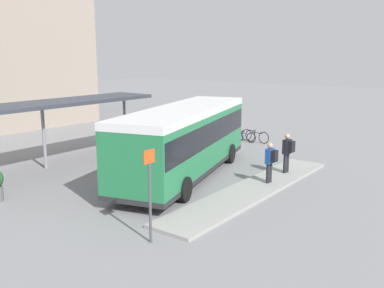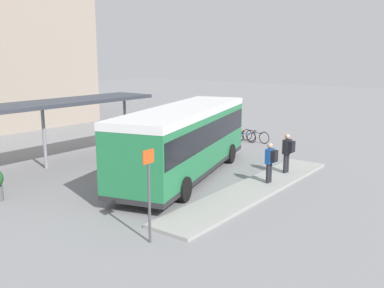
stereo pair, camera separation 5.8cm
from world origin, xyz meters
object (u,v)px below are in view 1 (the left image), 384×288
bicycle_black (257,137)px  bicycle_red (239,134)px  city_bus (185,137)px  platform_sign (150,192)px  pedestrian_waiting (271,160)px  pedestrian_companion (288,151)px  bicycle_blue (245,137)px

bicycle_black → bicycle_red: (0.16, 1.38, -0.01)m
city_bus → bicycle_black: bearing=-9.0°
city_bus → bicycle_black: city_bus is taller
bicycle_black → platform_sign: size_ratio=0.63×
platform_sign → pedestrian_waiting: bearing=-1.6°
pedestrian_waiting → platform_sign: 7.21m
bicycle_black → platform_sign: 15.62m
pedestrian_companion → bicycle_red: size_ratio=1.05×
city_bus → platform_sign: city_bus is taller
bicycle_black → platform_sign: (-14.88, -4.61, 1.18)m
city_bus → pedestrian_companion: size_ratio=5.83×
bicycle_red → platform_sign: platform_sign is taller
pedestrian_waiting → bicycle_black: (7.69, 4.81, -0.72)m
bicycle_black → bicycle_blue: bicycle_black is taller
city_bus → bicycle_black: (8.77, 1.12, -1.47)m
bicycle_black → bicycle_red: bearing=178.8°
city_bus → bicycle_red: (8.92, 2.50, -1.47)m
city_bus → pedestrian_waiting: bearing=-90.0°
bicycle_black → bicycle_blue: size_ratio=1.16×
pedestrian_companion → bicycle_black: (5.79, 4.71, -0.77)m
platform_sign → bicycle_black: bearing=17.2°
pedestrian_waiting → bicycle_blue: bearing=-52.6°
city_bus → pedestrian_waiting: 3.91m
pedestrian_companion → bicycle_blue: size_ratio=1.19×
bicycle_blue → bicycle_red: (0.45, 0.69, 0.04)m
pedestrian_waiting → city_bus: bearing=17.1°
pedestrian_waiting → pedestrian_companion: 1.90m
city_bus → platform_sign: 7.04m
bicycle_black → bicycle_blue: (-0.29, 0.69, -0.05)m
bicycle_red → bicycle_blue: bearing=-39.4°
pedestrian_waiting → bicycle_black: bearing=-57.2°
pedestrian_waiting → bicycle_blue: size_ratio=1.13×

